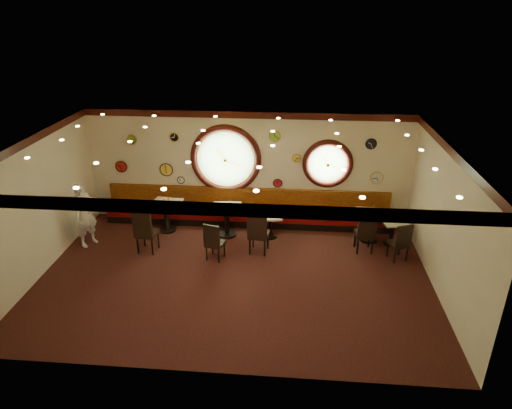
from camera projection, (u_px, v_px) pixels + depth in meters
name	position (u px, v px, depth m)	size (l,w,h in m)	color
floor	(235.00, 277.00, 10.61)	(9.00, 6.00, 0.00)	black
ceiling	(232.00, 144.00, 9.29)	(9.00, 6.00, 0.02)	gold
wall_back	(247.00, 168.00, 12.67)	(9.00, 0.02, 3.20)	beige
wall_front	(209.00, 296.00, 7.23)	(9.00, 0.02, 3.20)	beige
wall_left	(36.00, 207.00, 10.30)	(0.02, 6.00, 3.20)	beige
wall_right	(445.00, 223.00, 9.60)	(0.02, 6.00, 3.20)	beige
molding_back	(247.00, 115.00, 12.00)	(9.00, 0.10, 0.18)	#360E09
molding_front	(205.00, 209.00, 6.65)	(9.00, 0.10, 0.18)	#360E09
molding_left	(24.00, 143.00, 9.68)	(0.10, 6.00, 0.18)	#360E09
molding_right	(456.00, 154.00, 8.98)	(0.10, 6.00, 0.18)	#360E09
banquette_base	(247.00, 221.00, 13.04)	(8.00, 0.55, 0.20)	black
banquette_seat	(247.00, 213.00, 12.94)	(8.00, 0.55, 0.30)	#5B070A
banquette_back	(247.00, 197.00, 12.97)	(8.00, 0.10, 0.55)	#641307
porthole_left_glass	(226.00, 159.00, 12.61)	(1.66, 1.66, 0.02)	#93BD71
porthole_left_frame	(226.00, 159.00, 12.60)	(1.98, 1.98, 0.18)	#360E09
porthole_left_ring	(226.00, 160.00, 12.57)	(1.61, 1.61, 0.03)	gold
porthole_right_glass	(328.00, 164.00, 12.41)	(1.10, 1.10, 0.02)	#93BD71
porthole_right_frame	(328.00, 164.00, 12.40)	(1.38, 1.38, 0.18)	#360E09
porthole_right_ring	(328.00, 164.00, 12.37)	(1.09, 1.09, 0.03)	gold
wall_clock_0	(121.00, 167.00, 12.94)	(0.32, 0.32, 0.03)	red
wall_clock_1	(377.00, 178.00, 12.42)	(0.34, 0.34, 0.03)	silver
wall_clock_2	(371.00, 144.00, 12.05)	(0.28, 0.28, 0.03)	black
wall_clock_3	(275.00, 136.00, 12.19)	(0.30, 0.30, 0.03)	#84BC3A
wall_clock_4	(166.00, 170.00, 12.86)	(0.36, 0.36, 0.03)	yellow
wall_clock_5	(297.00, 158.00, 12.39)	(0.22, 0.22, 0.03)	#EDD24F
wall_clock_6	(278.00, 183.00, 12.74)	(0.24, 0.24, 0.03)	red
wall_clock_7	(132.00, 140.00, 12.58)	(0.26, 0.26, 0.03)	#8AAD22
wall_clock_8	(181.00, 180.00, 12.95)	(0.20, 0.20, 0.03)	white
wall_clock_9	(174.00, 137.00, 12.44)	(0.24, 0.24, 0.03)	black
table_a	(166.00, 213.00, 12.51)	(0.85, 0.85, 0.84)	black
table_b	(227.00, 218.00, 12.24)	(0.81, 0.81, 0.84)	black
table_c	(270.00, 223.00, 12.20)	(0.68, 0.68, 0.66)	black
table_d	(370.00, 223.00, 12.00)	(0.76, 0.76, 0.80)	black
table_e	(392.00, 229.00, 11.86)	(0.75, 0.75, 0.68)	black
chair_a	(145.00, 229.00, 11.34)	(0.55, 0.55, 0.73)	black
chair_b	(213.00, 240.00, 11.05)	(0.52, 0.52, 0.62)	black
chair_c	(258.00, 230.00, 11.30)	(0.55, 0.55, 0.72)	black
chair_d	(366.00, 230.00, 11.37)	(0.50, 0.50, 0.69)	black
chair_e	(401.00, 240.00, 11.02)	(0.54, 0.54, 0.62)	black
condiment_a_salt	(164.00, 201.00, 12.38)	(0.03, 0.03, 0.09)	silver
condiment_b_salt	(225.00, 205.00, 12.13)	(0.04, 0.04, 0.11)	silver
condiment_c_salt	(268.00, 213.00, 12.10)	(0.03, 0.03, 0.09)	silver
condiment_d_salt	(371.00, 211.00, 11.87)	(0.03, 0.03, 0.09)	silver
condiment_a_pepper	(164.00, 201.00, 12.36)	(0.04, 0.04, 0.10)	silver
condiment_b_pepper	(225.00, 207.00, 12.03)	(0.04, 0.04, 0.10)	#BABABF
condiment_c_pepper	(269.00, 213.00, 12.09)	(0.04, 0.04, 0.10)	silver
condiment_d_pepper	(372.00, 211.00, 11.87)	(0.04, 0.04, 0.10)	silver
condiment_a_bottle	(168.00, 199.00, 12.42)	(0.05, 0.05, 0.15)	gold
condiment_b_bottle	(231.00, 204.00, 12.17)	(0.04, 0.04, 0.14)	gold
condiment_c_bottle	(275.00, 211.00, 12.11)	(0.05, 0.05, 0.17)	gold
condiment_d_bottle	(374.00, 208.00, 11.97)	(0.05, 0.05, 0.15)	orange
condiment_e_salt	(389.00, 217.00, 11.81)	(0.04, 0.04, 0.11)	silver
condiment_e_pepper	(393.00, 219.00, 11.74)	(0.03, 0.03, 0.09)	silver
condiment_e_bottle	(398.00, 216.00, 11.81)	(0.05, 0.05, 0.17)	gold
waiter	(85.00, 214.00, 11.67)	(0.63, 0.41, 1.72)	white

